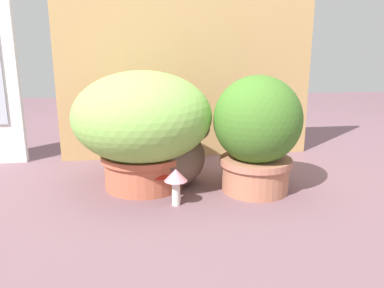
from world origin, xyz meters
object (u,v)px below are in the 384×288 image
grass_planter (143,123)px  cat (181,156)px  mushroom_ornament_pink (175,179)px  leafy_planter (257,132)px  mushroom_ornament_red (160,176)px

grass_planter → cat: bearing=-3.4°
mushroom_ornament_pink → leafy_planter: bearing=17.2°
mushroom_ornament_pink → cat: bearing=77.5°
grass_planter → mushroom_ornament_red: 0.22m
grass_planter → leafy_planter: grass_planter is taller
cat → mushroom_ornament_pink: (-0.05, -0.21, -0.02)m
grass_planter → mushroom_ornament_pink: bearing=-63.9°
grass_planter → leafy_planter: 0.45m
cat → mushroom_ornament_red: 0.15m
mushroom_ornament_pink → mushroom_ornament_red: bearing=117.4°
mushroom_ornament_pink → mushroom_ornament_red: size_ratio=1.22×
cat → grass_planter: bearing=176.6°
grass_planter → leafy_planter: size_ratio=1.21×
grass_planter → cat: (0.15, -0.01, -0.14)m
leafy_planter → mushroom_ornament_pink: size_ratio=3.33×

